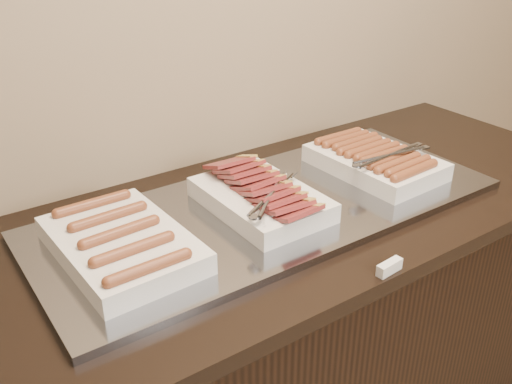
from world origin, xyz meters
TOP-DOWN VIEW (x-y plane):
  - counter at (0.00, 2.13)m, footprint 2.06×0.76m
  - warming_tray at (0.01, 2.13)m, footprint 1.20×0.50m
  - dish_left at (-0.39, 2.13)m, footprint 0.26×0.38m
  - dish_center at (-0.03, 2.13)m, footprint 0.25×0.36m
  - dish_right at (0.37, 2.13)m, footprint 0.27×0.37m
  - label_holder at (0.06, 1.77)m, footprint 0.07×0.03m

SIDE VIEW (x-z plane):
  - counter at x=0.00m, z-range 0.00..0.90m
  - warming_tray at x=0.01m, z-range 0.90..0.92m
  - label_holder at x=0.06m, z-range 0.90..0.93m
  - dish_left at x=-0.39m, z-range 0.91..0.98m
  - dish_right at x=0.37m, z-range 0.91..0.99m
  - dish_center at x=-0.03m, z-range 0.91..1.00m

